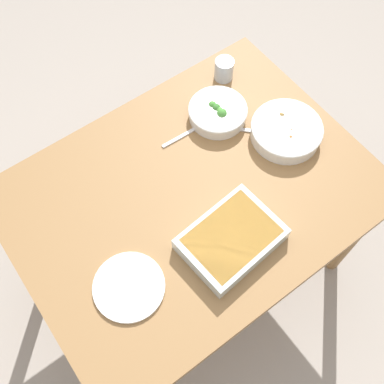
{
  "coord_description": "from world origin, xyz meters",
  "views": [
    {
      "loc": [
        -0.43,
        -0.58,
        2.11
      ],
      "look_at": [
        0.0,
        0.0,
        0.74
      ],
      "focal_mm": 43.12,
      "sensor_mm": 36.0,
      "label": 1
    }
  ],
  "objects_px": {
    "baking_dish": "(231,239)",
    "drink_cup": "(224,70)",
    "fork_on_table": "(234,129)",
    "spoon_by_stew": "(285,145)",
    "broccoli_bowl": "(218,112)",
    "spoon_by_broccoli": "(189,132)",
    "side_plate": "(129,287)",
    "stew_bowl": "(286,131)"
  },
  "relations": [
    {
      "from": "baking_dish",
      "to": "drink_cup",
      "type": "height_order",
      "value": "drink_cup"
    },
    {
      "from": "fork_on_table",
      "to": "spoon_by_stew",
      "type": "bearing_deg",
      "value": -58.7
    },
    {
      "from": "broccoli_bowl",
      "to": "spoon_by_broccoli",
      "type": "xyz_separation_m",
      "value": [
        -0.13,
        0.01,
        -0.03
      ]
    },
    {
      "from": "fork_on_table",
      "to": "side_plate",
      "type": "bearing_deg",
      "value": -156.65
    },
    {
      "from": "side_plate",
      "to": "fork_on_table",
      "type": "xyz_separation_m",
      "value": [
        0.62,
        0.27,
        -0.0
      ]
    },
    {
      "from": "broccoli_bowl",
      "to": "side_plate",
      "type": "relative_size",
      "value": 0.98
    },
    {
      "from": "baking_dish",
      "to": "spoon_by_broccoli",
      "type": "distance_m",
      "value": 0.45
    },
    {
      "from": "baking_dish",
      "to": "drink_cup",
      "type": "bearing_deg",
      "value": 53.84
    },
    {
      "from": "baking_dish",
      "to": "drink_cup",
      "type": "relative_size",
      "value": 3.75
    },
    {
      "from": "broccoli_bowl",
      "to": "fork_on_table",
      "type": "bearing_deg",
      "value": -78.42
    },
    {
      "from": "broccoli_bowl",
      "to": "side_plate",
      "type": "xyz_separation_m",
      "value": [
        -0.61,
        -0.35,
        -0.02
      ]
    },
    {
      "from": "side_plate",
      "to": "fork_on_table",
      "type": "bearing_deg",
      "value": 23.35
    },
    {
      "from": "side_plate",
      "to": "spoon_by_stew",
      "type": "xyz_separation_m",
      "value": [
        0.72,
        0.11,
        -0.0
      ]
    },
    {
      "from": "stew_bowl",
      "to": "drink_cup",
      "type": "bearing_deg",
      "value": 91.37
    },
    {
      "from": "drink_cup",
      "to": "spoon_by_stew",
      "type": "relative_size",
      "value": 0.6
    },
    {
      "from": "stew_bowl",
      "to": "spoon_by_broccoli",
      "type": "distance_m",
      "value": 0.35
    },
    {
      "from": "stew_bowl",
      "to": "spoon_by_stew",
      "type": "relative_size",
      "value": 1.81
    },
    {
      "from": "stew_bowl",
      "to": "broccoli_bowl",
      "type": "bearing_deg",
      "value": 124.6
    },
    {
      "from": "spoon_by_stew",
      "to": "spoon_by_broccoli",
      "type": "distance_m",
      "value": 0.34
    },
    {
      "from": "drink_cup",
      "to": "spoon_by_stew",
      "type": "bearing_deg",
      "value": -93.18
    },
    {
      "from": "stew_bowl",
      "to": "broccoli_bowl",
      "type": "height_order",
      "value": "broccoli_bowl"
    },
    {
      "from": "spoon_by_stew",
      "to": "fork_on_table",
      "type": "relative_size",
      "value": 1.02
    },
    {
      "from": "drink_cup",
      "to": "spoon_by_stew",
      "type": "distance_m",
      "value": 0.38
    },
    {
      "from": "stew_bowl",
      "to": "side_plate",
      "type": "height_order",
      "value": "stew_bowl"
    },
    {
      "from": "broccoli_bowl",
      "to": "drink_cup",
      "type": "distance_m",
      "value": 0.19
    },
    {
      "from": "spoon_by_stew",
      "to": "baking_dish",
      "type": "bearing_deg",
      "value": -155.52
    },
    {
      "from": "baking_dish",
      "to": "side_plate",
      "type": "distance_m",
      "value": 0.35
    },
    {
      "from": "drink_cup",
      "to": "baking_dish",
      "type": "bearing_deg",
      "value": -126.16
    },
    {
      "from": "fork_on_table",
      "to": "spoon_by_broccoli",
      "type": "bearing_deg",
      "value": 149.29
    },
    {
      "from": "side_plate",
      "to": "drink_cup",
      "type": "bearing_deg",
      "value": 33.19
    },
    {
      "from": "stew_bowl",
      "to": "fork_on_table",
      "type": "height_order",
      "value": "stew_bowl"
    },
    {
      "from": "baking_dish",
      "to": "fork_on_table",
      "type": "xyz_separation_m",
      "value": [
        0.28,
        0.34,
        -0.03
      ]
    },
    {
      "from": "spoon_by_stew",
      "to": "drink_cup",
      "type": "bearing_deg",
      "value": 86.82
    },
    {
      "from": "side_plate",
      "to": "fork_on_table",
      "type": "height_order",
      "value": "side_plate"
    },
    {
      "from": "broccoli_bowl",
      "to": "drink_cup",
      "type": "xyz_separation_m",
      "value": [
        0.14,
        0.14,
        0.01
      ]
    },
    {
      "from": "stew_bowl",
      "to": "baking_dish",
      "type": "xyz_separation_m",
      "value": [
        -0.41,
        -0.21,
        0.0
      ]
    },
    {
      "from": "drink_cup",
      "to": "spoon_by_stew",
      "type": "height_order",
      "value": "drink_cup"
    },
    {
      "from": "spoon_by_stew",
      "to": "side_plate",
      "type": "bearing_deg",
      "value": -171.59
    },
    {
      "from": "broccoli_bowl",
      "to": "spoon_by_stew",
      "type": "height_order",
      "value": "broccoli_bowl"
    },
    {
      "from": "broccoli_bowl",
      "to": "drink_cup",
      "type": "height_order",
      "value": "drink_cup"
    },
    {
      "from": "drink_cup",
      "to": "spoon_by_broccoli",
      "type": "relative_size",
      "value": 0.48
    },
    {
      "from": "baking_dish",
      "to": "fork_on_table",
      "type": "distance_m",
      "value": 0.44
    }
  ]
}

